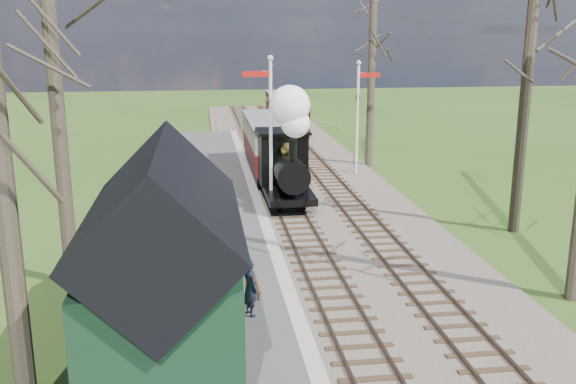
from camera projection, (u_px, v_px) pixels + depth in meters
name	position (u px, v px, depth m)	size (l,w,h in m)	color
distant_hills	(245.00, 230.00, 76.98)	(114.40, 48.00, 22.02)	#385B23
ballast_bed	(298.00, 175.00, 32.27)	(8.00, 60.00, 0.10)	brown
track_near	(272.00, 175.00, 32.09)	(1.60, 60.00, 0.15)	brown
track_far	(323.00, 174.00, 32.43)	(1.60, 60.00, 0.15)	brown
platform	(203.00, 225.00, 23.95)	(5.00, 44.00, 0.20)	#474442
coping_strip	(264.00, 222.00, 24.25)	(0.40, 44.00, 0.21)	#B2AD9E
station_shed	(165.00, 266.00, 13.70)	(3.25, 6.30, 4.78)	black
semaphore_near	(269.00, 122.00, 25.36)	(1.22, 0.24, 6.22)	silver
semaphore_far	(359.00, 109.00, 31.86)	(1.22, 0.24, 5.72)	silver
bare_trees	(357.00, 96.00, 19.57)	(15.51, 22.39, 12.00)	#382D23
fence_line	(254.00, 126.00, 45.46)	(12.60, 0.08, 1.00)	slate
locomotive	(287.00, 153.00, 26.18)	(1.99, 4.64, 4.97)	black
coach	(271.00, 143.00, 32.16)	(2.32, 7.96, 2.44)	black
red_carriage_a	(291.00, 117.00, 43.24)	(1.95, 4.82, 2.05)	black
red_carriage_b	(281.00, 108.00, 48.52)	(1.95, 4.82, 2.05)	black
sign_board	(241.00, 282.00, 16.99)	(0.15, 0.67, 0.97)	#0F482E
bench	(246.00, 278.00, 17.49)	(0.47, 1.48, 0.84)	#4A321A
person	(250.00, 288.00, 15.99)	(0.53, 0.35, 1.46)	#1B2030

